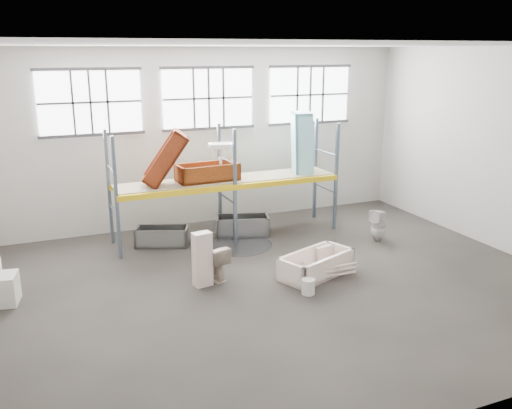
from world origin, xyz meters
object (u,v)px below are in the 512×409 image
bucket (308,286)px  cistern_tall (202,259)px  toilet_beige (213,262)px  steel_tub_right (242,225)px  blue_tub_upright (302,144)px  bathtub_beige (316,264)px  toilet_white (378,225)px  rust_tub_flat (208,172)px  steel_tub_left (162,236)px

bucket → cistern_tall: bearing=146.2°
toilet_beige → steel_tub_right: toilet_beige is taller
cistern_tall → blue_tub_upright: bearing=28.0°
toilet_beige → blue_tub_upright: size_ratio=0.45×
toilet_beige → steel_tub_right: (1.71, 2.61, -0.13)m
bathtub_beige → toilet_beige: bearing=141.7°
steel_tub_right → bathtub_beige: bearing=-81.6°
blue_tub_upright → toilet_white: bearing=-54.9°
blue_tub_upright → bucket: 5.12m
steel_tub_right → bucket: bearing=-92.0°
cistern_tall → rust_tub_flat: 3.35m
steel_tub_left → cistern_tall: bearing=-85.9°
bathtub_beige → rust_tub_flat: (-1.43, 3.36, 1.56)m
steel_tub_right → rust_tub_flat: bearing=175.9°
toilet_white → rust_tub_flat: size_ratio=0.54×
cistern_tall → bucket: cistern_tall is taller
steel_tub_left → steel_tub_right: 2.24m
toilet_beige → steel_tub_right: 3.12m
toilet_white → blue_tub_upright: blue_tub_upright is taller
blue_tub_upright → bucket: (-1.96, -4.18, -2.23)m
steel_tub_right → toilet_beige: bearing=-123.2°
bucket → bathtub_beige: bearing=52.6°
steel_tub_right → toilet_white: bearing=-30.3°
bathtub_beige → rust_tub_flat: bearing=92.0°
cistern_tall → steel_tub_left: 2.86m
rust_tub_flat → bucket: 4.57m
cistern_tall → steel_tub_right: (2.03, 2.85, -0.34)m
toilet_white → steel_tub_right: 3.65m
cistern_tall → steel_tub_right: 3.52m
steel_tub_left → bucket: (2.10, -4.10, -0.08)m
bathtub_beige → bucket: size_ratio=5.35×
steel_tub_right → steel_tub_left: bearing=-179.6°
toilet_white → blue_tub_upright: (-1.34, 1.90, 1.97)m
cistern_tall → toilet_white: size_ratio=1.40×
steel_tub_left → rust_tub_flat: 2.04m
steel_tub_left → steel_tub_right: steel_tub_right is taller
bathtub_beige → steel_tub_right: bearing=77.4°
cistern_tall → rust_tub_flat: size_ratio=0.75×
bucket → steel_tub_right: bearing=88.0°
steel_tub_left → steel_tub_right: bearing=0.4°
blue_tub_upright → toilet_beige: bearing=-142.9°
steel_tub_left → blue_tub_upright: blue_tub_upright is taller
rust_tub_flat → blue_tub_upright: (2.76, -0.01, 0.57)m
bathtub_beige → toilet_white: size_ratio=2.05×
cistern_tall → bucket: bearing=-42.9°
bathtub_beige → rust_tub_flat: size_ratio=1.10×
toilet_beige → bathtub_beige: bearing=146.6°
toilet_white → steel_tub_left: size_ratio=0.64×
toilet_white → bucket: size_ratio=2.61×
steel_tub_right → bucket: size_ratio=4.37×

